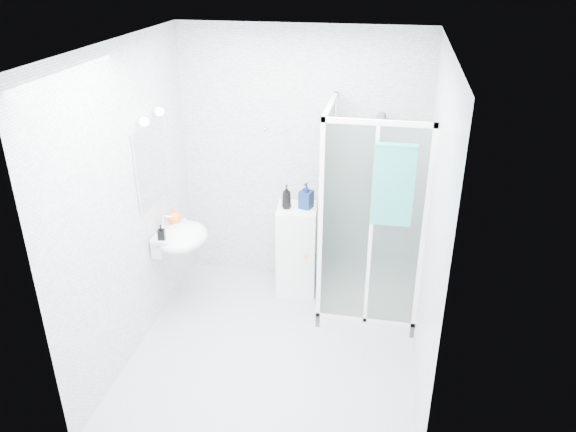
% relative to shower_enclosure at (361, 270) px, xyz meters
% --- Properties ---
extents(room, '(2.40, 2.60, 2.60)m').
position_rel_shower_enclosure_xyz_m(room, '(-0.67, -0.77, 0.85)').
color(room, white).
rests_on(room, ground).
extents(shower_enclosure, '(0.90, 0.95, 2.00)m').
position_rel_shower_enclosure_xyz_m(shower_enclosure, '(0.00, 0.00, 0.00)').
color(shower_enclosure, white).
rests_on(shower_enclosure, ground).
extents(wall_basin, '(0.46, 0.56, 0.35)m').
position_rel_shower_enclosure_xyz_m(wall_basin, '(-1.66, -0.32, 0.35)').
color(wall_basin, white).
rests_on(wall_basin, ground).
extents(mirror, '(0.02, 0.60, 0.70)m').
position_rel_shower_enclosure_xyz_m(mirror, '(-1.85, -0.32, 1.05)').
color(mirror, white).
rests_on(mirror, room).
extents(vanity_lights, '(0.10, 0.40, 0.08)m').
position_rel_shower_enclosure_xyz_m(vanity_lights, '(-1.80, -0.32, 1.47)').
color(vanity_lights, silver).
rests_on(vanity_lights, room).
extents(wall_hooks, '(0.23, 0.06, 0.03)m').
position_rel_shower_enclosure_xyz_m(wall_hooks, '(-0.92, 0.49, 1.17)').
color(wall_hooks, silver).
rests_on(wall_hooks, room).
extents(storage_cabinet, '(0.42, 0.43, 0.93)m').
position_rel_shower_enclosure_xyz_m(storage_cabinet, '(-0.66, 0.24, 0.02)').
color(storage_cabinet, white).
rests_on(storage_cabinet, ground).
extents(hand_towel, '(0.33, 0.05, 0.70)m').
position_rel_shower_enclosure_xyz_m(hand_towel, '(0.23, -0.40, 1.06)').
color(hand_towel, teal).
rests_on(hand_towel, shower_enclosure).
extents(shampoo_bottle_a, '(0.10, 0.10, 0.24)m').
position_rel_shower_enclosure_xyz_m(shampoo_bottle_a, '(-0.76, 0.22, 0.60)').
color(shampoo_bottle_a, black).
rests_on(shampoo_bottle_a, storage_cabinet).
extents(shampoo_bottle_b, '(0.15, 0.15, 0.26)m').
position_rel_shower_enclosure_xyz_m(shampoo_bottle_b, '(-0.57, 0.26, 0.61)').
color(shampoo_bottle_b, '#0D234F').
rests_on(shampoo_bottle_b, storage_cabinet).
extents(soap_dispenser_orange, '(0.15, 0.15, 0.17)m').
position_rel_shower_enclosure_xyz_m(soap_dispenser_orange, '(-1.74, -0.19, 0.50)').
color(soap_dispenser_orange, orange).
rests_on(soap_dispenser_orange, wall_basin).
extents(soap_dispenser_black, '(0.08, 0.08, 0.14)m').
position_rel_shower_enclosure_xyz_m(soap_dispenser_black, '(-1.74, -0.51, 0.48)').
color(soap_dispenser_black, black).
rests_on(soap_dispenser_black, wall_basin).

